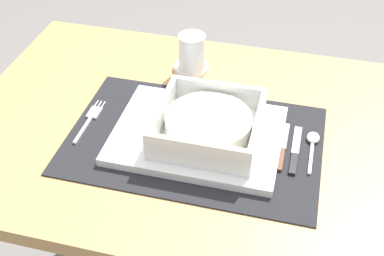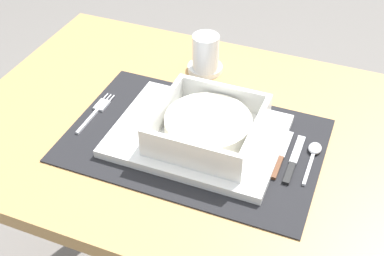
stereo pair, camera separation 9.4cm
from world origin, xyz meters
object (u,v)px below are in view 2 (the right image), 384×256
(dining_table, at_px, (201,172))
(spoon, at_px, (314,153))
(fork, at_px, (98,110))
(butter_knife, at_px, (293,162))
(condiment_saucer, at_px, (205,66))
(porridge_bowl, at_px, (208,127))
(bread_knife, at_px, (280,157))
(drinking_glass, at_px, (206,57))

(dining_table, relative_size, spoon, 8.38)
(fork, distance_m, butter_knife, 0.40)
(fork, xyz_separation_m, condiment_saucer, (0.15, 0.22, 0.01))
(condiment_saucer, bearing_deg, butter_knife, -41.75)
(porridge_bowl, bearing_deg, fork, 178.06)
(bread_knife, height_order, drinking_glass, drinking_glass)
(butter_knife, height_order, drinking_glass, drinking_glass)
(butter_knife, xyz_separation_m, bread_knife, (-0.02, 0.00, 0.00))
(spoon, xyz_separation_m, butter_knife, (-0.03, -0.04, -0.00))
(porridge_bowl, height_order, condiment_saucer, porridge_bowl)
(dining_table, distance_m, drinking_glass, 0.25)
(dining_table, bearing_deg, condiment_saucer, 109.05)
(spoon, height_order, bread_knife, spoon)
(fork, height_order, butter_knife, butter_knife)
(fork, bearing_deg, condiment_saucer, 56.64)
(dining_table, xyz_separation_m, porridge_bowl, (0.03, -0.04, 0.16))
(bread_knife, bearing_deg, condiment_saucer, 141.37)
(porridge_bowl, distance_m, drinking_glass, 0.24)
(porridge_bowl, relative_size, bread_knife, 1.42)
(fork, bearing_deg, butter_knife, -0.22)
(bread_knife, relative_size, condiment_saucer, 1.70)
(fork, height_order, spoon, spoon)
(butter_knife, distance_m, bread_knife, 0.02)
(bread_knife, bearing_deg, drinking_glass, 142.04)
(spoon, relative_size, drinking_glass, 1.21)
(fork, bearing_deg, porridge_bowl, -1.60)
(spoon, xyz_separation_m, drinking_glass, (-0.28, 0.18, 0.03))
(bread_knife, bearing_deg, dining_table, 174.39)
(dining_table, xyz_separation_m, fork, (-0.21, -0.03, 0.13))
(bread_knife, xyz_separation_m, condiment_saucer, (-0.23, 0.22, 0.00))
(dining_table, relative_size, porridge_bowl, 5.03)
(spoon, bearing_deg, porridge_bowl, -171.33)
(porridge_bowl, height_order, drinking_glass, drinking_glass)
(fork, relative_size, condiment_saucer, 1.72)
(fork, distance_m, drinking_glass, 0.26)
(condiment_saucer, bearing_deg, spoon, -33.82)
(dining_table, bearing_deg, bread_knife, -11.03)
(drinking_glass, distance_m, condiment_saucer, 0.03)
(butter_knife, bearing_deg, condiment_saucer, 134.45)
(dining_table, relative_size, condiment_saucer, 12.09)
(spoon, xyz_separation_m, condiment_saucer, (-0.28, 0.19, 0.00))
(fork, distance_m, bread_knife, 0.38)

